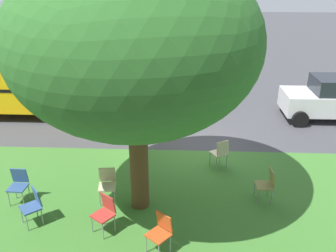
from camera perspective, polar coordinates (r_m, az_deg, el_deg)
ground at (r=11.80m, az=4.67°, el=-3.47°), size 80.00×80.00×0.00m
grass_verge at (r=9.07m, az=5.27°, el=-12.70°), size 48.00×6.00×0.01m
street_tree at (r=7.57m, az=-5.28°, el=12.79°), size 5.22×5.22×5.89m
chair_0 at (r=8.18m, az=-9.90°, el=-13.06°), size 0.58×0.58×0.88m
chair_1 at (r=8.82m, az=-20.49°, el=-11.39°), size 0.59×0.59×0.88m
chair_2 at (r=9.14m, az=-9.53°, el=-8.73°), size 0.46×0.47×0.88m
chair_3 at (r=10.53m, az=8.24°, el=-4.02°), size 0.57×0.57×0.88m
chair_4 at (r=7.57m, az=-1.16°, el=-16.11°), size 0.59×0.59×0.88m
chair_5 at (r=9.32m, az=15.34°, el=-8.61°), size 0.44×0.44×0.88m
chair_6 at (r=9.70m, az=-22.48°, el=-8.34°), size 0.44×0.44×0.88m
parked_car at (r=15.11m, az=24.70°, el=4.01°), size 3.70×1.92×1.65m
school_bus at (r=15.26m, az=-22.29°, el=8.23°), size 10.40×2.80×2.88m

